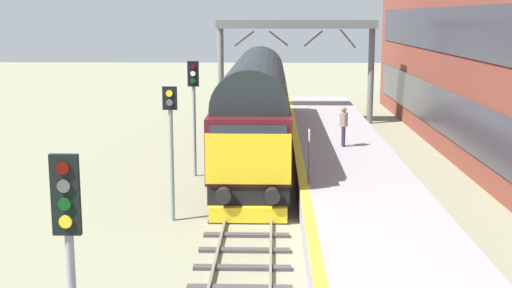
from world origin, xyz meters
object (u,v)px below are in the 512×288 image
at_px(signal_post_far, 194,103).
at_px(waiting_passenger, 344,123).
at_px(signal_post_near, 69,247).
at_px(platform_number_sign, 309,147).
at_px(diesel_locomotive, 256,105).
at_px(signal_post_mid, 171,138).

distance_m(signal_post_far, waiting_passenger, 6.26).
distance_m(signal_post_near, platform_number_sign, 12.22).
height_order(diesel_locomotive, signal_post_mid, diesel_locomotive).
height_order(diesel_locomotive, platform_number_sign, diesel_locomotive).
relative_size(signal_post_far, waiting_passenger, 2.81).
distance_m(diesel_locomotive, platform_number_sign, 8.40).
height_order(signal_post_near, signal_post_mid, signal_post_near).
height_order(signal_post_mid, waiting_passenger, signal_post_mid).
bearing_deg(diesel_locomotive, platform_number_sign, -76.79).
bearing_deg(signal_post_far, diesel_locomotive, 52.28).
relative_size(diesel_locomotive, waiting_passenger, 11.52).
xyz_separation_m(diesel_locomotive, signal_post_near, (-2.38, -19.59, 0.32)).
height_order(signal_post_near, signal_post_far, signal_post_far).
bearing_deg(signal_post_near, waiting_passenger, 71.24).
bearing_deg(platform_number_sign, diesel_locomotive, 103.21).
bearing_deg(signal_post_near, signal_post_far, 90.00).
distance_m(diesel_locomotive, signal_post_mid, 9.42).
distance_m(signal_post_near, signal_post_far, 16.51).
distance_m(diesel_locomotive, signal_post_near, 19.74).
height_order(platform_number_sign, waiting_passenger, platform_number_sign).
xyz_separation_m(signal_post_near, signal_post_mid, (-0.00, 10.48, -0.15)).
relative_size(signal_post_mid, signal_post_far, 0.92).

